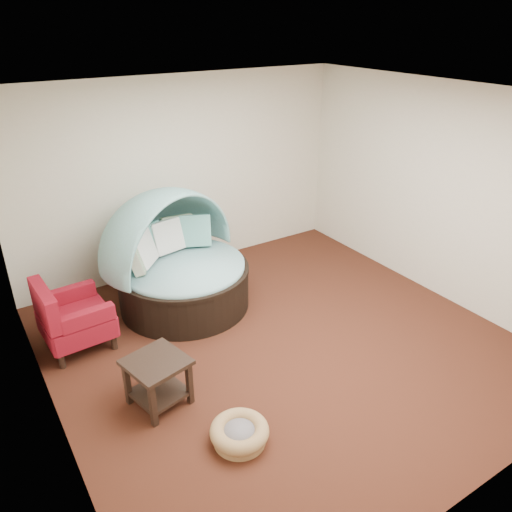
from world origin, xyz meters
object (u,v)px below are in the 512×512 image
red_armchair (71,318)px  side_table (158,376)px  pet_basket (239,433)px  canopy_daybed (176,254)px

red_armchair → side_table: (0.46, -1.40, -0.07)m
pet_basket → side_table: size_ratio=1.05×
canopy_daybed → red_armchair: size_ratio=2.53×
pet_basket → side_table: bearing=115.5°
pet_basket → red_armchair: bearing=111.2°
canopy_daybed → pet_basket: 2.65m
red_armchair → side_table: red_armchair is taller
canopy_daybed → red_armchair: canopy_daybed is taller
red_armchair → pet_basket: bearing=-71.9°
canopy_daybed → side_table: size_ratio=3.42×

